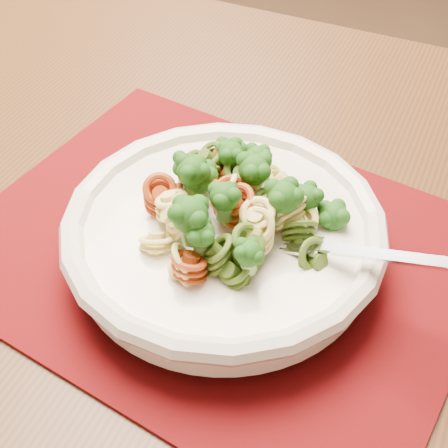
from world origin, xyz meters
The scene contains 5 objects.
dining_table centered at (0.55, -0.59, 0.59)m, with size 1.36×0.99×0.70m.
placemat centered at (0.50, -0.64, 0.70)m, with size 0.43×0.33×0.00m, color #59030D.
pasta_bowl centered at (0.51, -0.64, 0.73)m, with size 0.27×0.27×0.05m.
pasta_broccoli_heap centered at (0.51, -0.64, 0.75)m, with size 0.23×0.23×0.06m, color #F0DB76, non-canonical shape.
fork centered at (0.58, -0.63, 0.75)m, with size 0.19×0.02×0.01m, color silver, non-canonical shape.
Camera 1 is at (0.71, -0.94, 1.10)m, focal length 50.00 mm.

